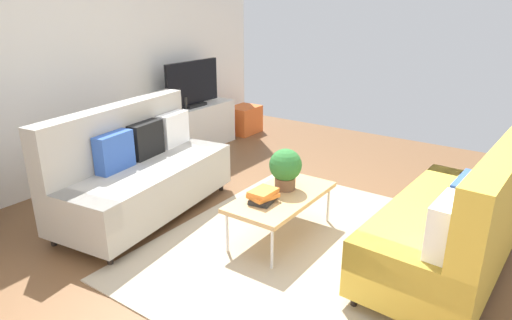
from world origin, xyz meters
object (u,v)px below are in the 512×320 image
(tv_console, at_px, (194,128))
(vase_0, at_px, (160,108))
(couch_green, at_px, (457,223))
(table_book_0, at_px, (263,200))
(tv, at_px, (193,85))
(bottle_1, at_px, (185,103))
(coffee_table, at_px, (281,197))
(vase_1, at_px, (168,107))
(storage_trunk, at_px, (244,120))
(bottle_0, at_px, (180,103))
(couch_beige, at_px, (140,171))
(potted_plant, at_px, (285,167))

(tv_console, distance_m, vase_0, 0.70)
(couch_green, xyz_separation_m, table_book_0, (-0.50, 1.47, -0.01))
(couch_green, relative_size, tv, 1.94)
(couch_green, distance_m, vase_0, 3.96)
(bottle_1, bearing_deg, coffee_table, -118.36)
(vase_0, xyz_separation_m, vase_1, (0.15, 0.00, -0.00))
(storage_trunk, height_order, bottle_1, bottle_1)
(table_book_0, bearing_deg, storage_trunk, 39.27)
(coffee_table, height_order, tv_console, tv_console)
(tv_console, distance_m, storage_trunk, 1.11)
(vase_1, relative_size, bottle_0, 0.67)
(coffee_table, height_order, vase_1, vase_1)
(couch_beige, distance_m, vase_1, 1.80)
(table_book_0, bearing_deg, potted_plant, -0.88)
(table_book_0, bearing_deg, couch_green, -71.38)
(couch_beige, bearing_deg, storage_trunk, -170.67)
(vase_0, bearing_deg, potted_plant, -107.25)
(storage_trunk, bearing_deg, couch_beige, -163.01)
(tv, xyz_separation_m, bottle_1, (-0.18, -0.02, -0.23))
(couch_beige, distance_m, table_book_0, 1.38)
(couch_green, distance_m, tv, 4.04)
(couch_green, bearing_deg, potted_plant, 98.61)
(tv_console, distance_m, bottle_0, 0.51)
(couch_green, relative_size, vase_0, 13.93)
(couch_beige, xyz_separation_m, tv, (1.87, 0.99, 0.50))
(tv_console, xyz_separation_m, table_book_0, (-1.69, -2.38, 0.12))
(coffee_table, relative_size, bottle_0, 5.51)
(tv_console, distance_m, potted_plant, 2.75)
(bottle_0, bearing_deg, storage_trunk, -2.48)
(tv, bearing_deg, storage_trunk, -4.16)
(bottle_1, bearing_deg, tv_console, 12.50)
(couch_green, bearing_deg, bottle_1, 78.15)
(vase_0, height_order, vase_1, vase_0)
(tv_console, xyz_separation_m, storage_trunk, (1.10, -0.10, -0.10))
(couch_green, distance_m, table_book_0, 1.55)
(storage_trunk, xyz_separation_m, vase_1, (-1.53, 0.15, 0.49))
(potted_plant, bearing_deg, vase_0, 72.75)
(couch_beige, height_order, storage_trunk, couch_beige)
(vase_0, height_order, bottle_1, bottle_1)
(tv, height_order, vase_1, tv)
(couch_beige, xyz_separation_m, bottle_1, (1.69, 0.97, 0.27))
(table_book_0, bearing_deg, tv, 54.42)
(couch_green, bearing_deg, table_book_0, 111.63)
(tv_console, height_order, bottle_0, bottle_0)
(vase_1, bearing_deg, storage_trunk, -5.60)
(coffee_table, distance_m, potted_plant, 0.28)
(coffee_table, distance_m, bottle_0, 2.69)
(couch_green, bearing_deg, coffee_table, 104.12)
(bottle_0, bearing_deg, potted_plant, -114.14)
(couch_beige, xyz_separation_m, storage_trunk, (2.97, 0.91, -0.23))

